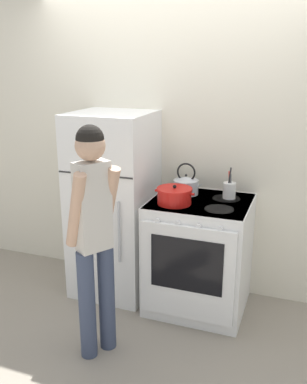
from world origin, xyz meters
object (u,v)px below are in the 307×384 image
refrigerator (114,205)px  dutch_oven_pot (174,196)px  person (94,231)px  stove_range (198,255)px  utensil_jar (229,190)px  tea_kettle (186,185)px

refrigerator → dutch_oven_pot: (0.60, -0.16, 0.20)m
refrigerator → person: 0.90m
stove_range → person: (-0.51, -0.80, 0.45)m
stove_range → utensil_jar: 0.58m
person → dutch_oven_pot: bearing=5.8°
stove_range → utensil_jar: utensil_jar is taller
dutch_oven_pot → utensil_jar: (0.37, 0.28, 0.01)m
utensil_jar → person: bearing=-125.9°
tea_kettle → utensil_jar: (0.36, 0.01, -0.01)m
utensil_jar → person: size_ratio=0.16×
dutch_oven_pot → utensil_jar: bearing=37.4°
stove_range → dutch_oven_pot: dutch_oven_pot is taller
stove_range → tea_kettle: (-0.16, 0.16, 0.53)m
refrigerator → stove_range: refrigerator is taller
tea_kettle → utensil_jar: tea_kettle is taller
refrigerator → utensil_jar: size_ratio=6.24×
refrigerator → utensil_jar: (0.97, 0.12, 0.20)m
stove_range → person: person is taller
stove_range → dutch_oven_pot: (-0.17, -0.11, 0.52)m
tea_kettle → person: person is taller
refrigerator → dutch_oven_pot: 0.65m
refrigerator → person: person is taller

